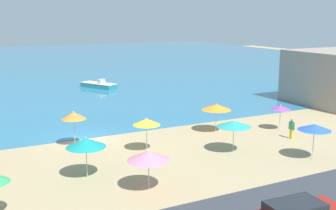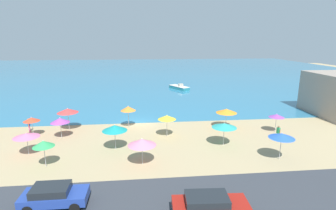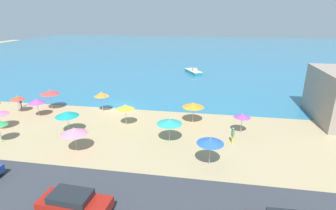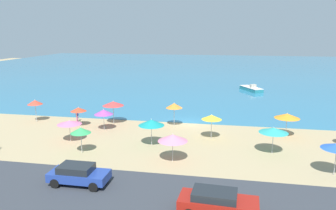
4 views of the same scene
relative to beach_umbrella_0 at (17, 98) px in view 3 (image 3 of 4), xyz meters
name	(u,v)px [view 3 (image 3 of 4)]	position (x,y,z in m)	size (l,w,h in m)	color
ground_plane	(117,108)	(11.66, 3.47, -1.94)	(160.00, 160.00, 0.00)	tan
sea	(175,51)	(11.66, 58.47, -1.91)	(150.00, 110.00, 0.05)	teal
coastal_road	(26,197)	(11.66, -14.53, -1.91)	(80.00, 8.00, 0.06)	#33383E
beach_umbrella_0	(17,98)	(0.00, 0.00, 0.00)	(1.74, 1.74, 2.22)	#B2B2B7
beach_umbrella_1	(67,114)	(9.33, -4.54, 0.25)	(2.39, 2.39, 2.54)	#B2B2B7
beach_umbrella_2	(101,94)	(10.34, 1.94, 0.43)	(1.81, 1.81, 2.71)	#B2B2B7
beach_umbrella_3	(50,92)	(3.40, 1.74, 0.41)	(2.39, 2.39, 2.67)	#B2B2B7
beach_umbrella_4	(193,105)	(21.93, 0.46, 0.20)	(2.46, 2.46, 2.45)	#B2B2B7
beach_umbrella_5	(242,116)	(27.16, -1.49, 0.02)	(1.71, 1.71, 2.21)	#B2B2B7
beach_umbrella_6	(210,141)	(23.99, -8.30, 0.30)	(2.22, 2.22, 2.52)	#B2B2B7
beach_umbrella_7	(125,107)	(14.63, -1.60, 0.25)	(1.98, 1.98, 2.48)	#B2B2B7
beach_umbrella_9	(170,122)	(20.05, -4.60, 0.15)	(2.47, 2.47, 2.38)	#B2B2B7
beach_umbrella_10	(74,131)	(11.89, -7.89, 0.05)	(2.41, 2.41, 2.34)	#B2B2B7
beach_umbrella_13	(37,101)	(3.22, -0.76, 0.04)	(2.01, 2.01, 2.32)	#B2B2B7
bather_0	(233,135)	(26.13, -3.99, -1.02)	(0.28, 0.56, 1.65)	yellow
bather_1	(20,102)	(-0.99, 1.54, -1.04)	(0.29, 0.56, 1.61)	pink
parked_car_2	(74,203)	(15.77, -15.34, -1.10)	(4.58, 2.10, 1.45)	maroon
skiff_nearshore	(193,72)	(20.03, 26.09, -1.52)	(4.00, 5.45, 1.22)	teal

